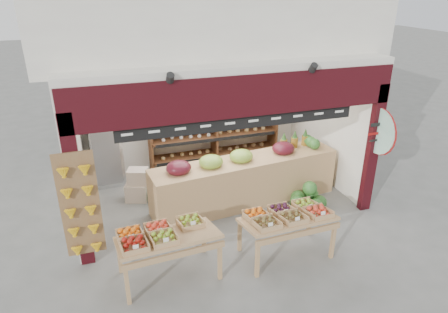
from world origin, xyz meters
TOP-DOWN VIEW (x-y plane):
  - ground at (0.00, 0.00)m, footprint 60.00×60.00m
  - shop_structure at (0.00, 1.61)m, footprint 6.36×5.12m
  - banana_board at (-2.73, -1.17)m, footprint 0.60×0.15m
  - gift_sign at (2.75, -1.15)m, footprint 0.04×0.93m
  - back_shelving at (0.41, 1.93)m, footprint 3.24×0.53m
  - refrigerator at (-2.21, 1.86)m, footprint 0.72×0.72m
  - cardboard_stack at (-1.44, 0.75)m, footprint 1.13×0.81m
  - mid_counter at (0.47, -0.04)m, footprint 4.07×1.20m
  - display_table_left at (-1.61, -1.81)m, footprint 1.61×0.97m
  - display_table_right at (0.50, -1.91)m, footprint 1.55×0.90m
  - watermelon_pile at (1.66, -0.66)m, footprint 0.74×0.74m

SIDE VIEW (x-z plane):
  - ground at x=0.00m, z-range 0.00..0.00m
  - watermelon_pile at x=1.66m, z-range -0.10..0.48m
  - cardboard_stack at x=-1.44m, z-range -0.10..0.62m
  - mid_counter at x=0.47m, z-range -0.07..1.16m
  - display_table_right at x=0.50m, z-range 0.27..1.25m
  - display_table_left at x=-1.61m, z-range 0.27..1.27m
  - refrigerator at x=-2.21m, z-range 0.00..1.76m
  - banana_board at x=-2.73m, z-range 0.22..2.02m
  - back_shelving at x=0.41m, z-range 0.25..2.24m
  - gift_sign at x=2.75m, z-range 1.29..2.21m
  - shop_structure at x=0.00m, z-range 1.22..6.62m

